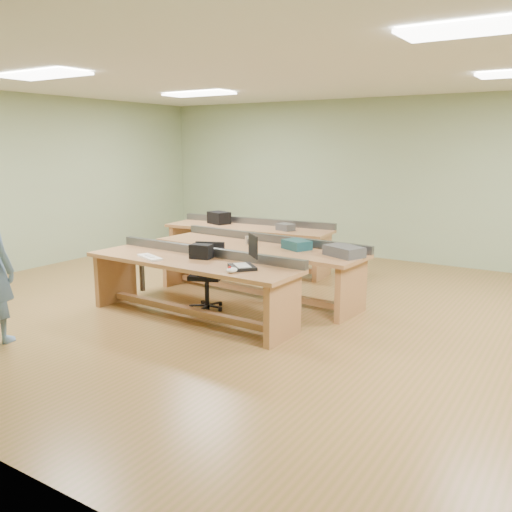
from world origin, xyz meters
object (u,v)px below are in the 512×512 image
at_px(workbench_mid, 258,259).
at_px(parts_bin_grey, 344,251).
at_px(laptop_base, 242,267).
at_px(mug, 251,242).
at_px(workbench_front, 192,275).
at_px(drinks_can, 247,240).
at_px(camera_bag, 201,251).
at_px(parts_bin_teal, 297,245).
at_px(workbench_back, 249,238).
at_px(task_chair, 208,285).

height_order(workbench_mid, parts_bin_grey, parts_bin_grey).
relative_size(laptop_base, mug, 2.85).
bearing_deg(workbench_mid, workbench_front, -94.28).
distance_m(workbench_front, drinks_can, 1.31).
height_order(camera_bag, mug, camera_bag).
distance_m(parts_bin_teal, drinks_can, 0.79).
xyz_separation_m(parts_bin_teal, mug, (-0.66, -0.11, -0.02)).
xyz_separation_m(parts_bin_grey, mug, (-1.40, -0.02, -0.02)).
distance_m(workbench_front, mug, 1.22).
distance_m(workbench_front, camera_bag, 0.32).
bearing_deg(workbench_back, task_chair, -75.38).
bearing_deg(workbench_mid, workbench_back, 131.59).
xyz_separation_m(workbench_front, workbench_mid, (0.18, 1.26, 0.01)).
height_order(workbench_mid, camera_bag, camera_bag).
relative_size(camera_bag, mug, 2.29).
relative_size(workbench_back, laptop_base, 9.17).
bearing_deg(drinks_can, task_chair, -95.58).
bearing_deg(workbench_mid, laptop_base, -61.20).
relative_size(laptop_base, drinks_can, 2.90).
bearing_deg(task_chair, parts_bin_grey, 2.80).
height_order(parts_bin_grey, mug, parts_bin_grey).
xyz_separation_m(camera_bag, parts_bin_grey, (1.45, 1.08, -0.02)).
bearing_deg(drinks_can, workbench_mid, -7.29).
xyz_separation_m(parts_bin_grey, drinks_can, (-1.52, 0.08, -0.01)).
bearing_deg(workbench_front, task_chair, 104.83).
xyz_separation_m(laptop_base, parts_bin_grey, (0.70, 1.27, 0.05)).
height_order(mug, drinks_can, drinks_can).
xyz_separation_m(workbench_mid, camera_bag, (-0.13, -1.13, 0.28)).
xyz_separation_m(workbench_mid, parts_bin_grey, (1.32, -0.05, 0.25)).
distance_m(workbench_back, parts_bin_teal, 2.18).
bearing_deg(workbench_front, camera_bag, 70.27).
bearing_deg(workbench_front, parts_bin_grey, 40.74).
xyz_separation_m(task_chair, mug, (0.21, 0.74, 0.48)).
bearing_deg(parts_bin_teal, camera_bag, -121.15).
distance_m(workbench_mid, drinks_can, 0.32).
height_order(parts_bin_teal, drinks_can, parts_bin_teal).
xyz_separation_m(laptop_base, parts_bin_teal, (-0.03, 1.37, 0.04)).
relative_size(workbench_front, mug, 25.42).
bearing_deg(workbench_front, parts_bin_teal, 61.53).
relative_size(parts_bin_grey, mug, 4.20).
distance_m(laptop_base, camera_bag, 0.77).
bearing_deg(parts_bin_grey, task_chair, -154.69).
xyz_separation_m(workbench_front, camera_bag, (0.05, 0.13, 0.28)).
relative_size(laptop_base, camera_bag, 1.24).
bearing_deg(mug, drinks_can, 143.53).
bearing_deg(mug, parts_bin_grey, 0.63).
height_order(workbench_back, parts_bin_grey, parts_bin_grey).
distance_m(workbench_front, workbench_back, 2.83).
bearing_deg(task_chair, parts_bin_teal, 22.09).
xyz_separation_m(workbench_mid, workbench_back, (-1.10, 1.42, -0.00)).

